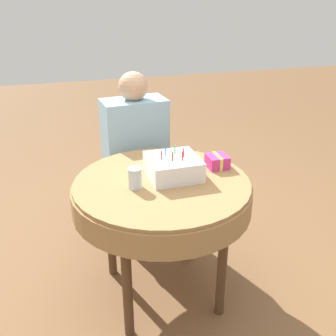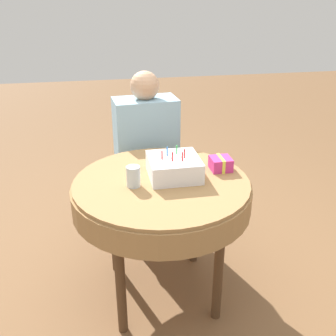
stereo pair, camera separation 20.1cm
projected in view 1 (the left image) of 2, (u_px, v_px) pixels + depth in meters
The scene contains 7 objects.
ground_plane at pixel (163, 291), 2.33m from camera, with size 12.00×12.00×0.00m, color brown.
dining_table at pixel (162, 197), 2.06m from camera, with size 0.93×0.93×0.73m.
chair at pixel (133, 166), 2.80m from camera, with size 0.42×0.42×0.89m.
person at pixel (136, 142), 2.64m from camera, with size 0.43×0.35×1.16m.
birthday_cake at pixel (173, 167), 2.05m from camera, with size 0.26×0.26×0.15m.
drinking_glass at pixel (135, 178), 1.93m from camera, with size 0.07×0.07×0.11m.
gift_box at pixel (217, 161), 2.16m from camera, with size 0.11×0.12×0.08m.
Camera 1 is at (-0.50, -1.74, 1.63)m, focal length 42.00 mm.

